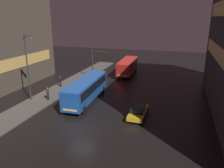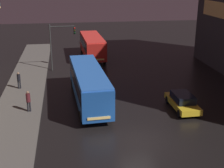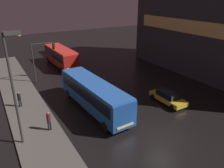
{
  "view_description": "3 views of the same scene",
  "coord_description": "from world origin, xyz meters",
  "px_view_note": "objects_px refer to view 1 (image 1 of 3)",
  "views": [
    {
      "loc": [
        9.28,
        -18.75,
        11.3
      ],
      "look_at": [
        0.79,
        8.02,
        2.72
      ],
      "focal_mm": 35.0,
      "sensor_mm": 36.0,
      "label": 1
    },
    {
      "loc": [
        -4.78,
        -18.96,
        10.98
      ],
      "look_at": [
        -0.67,
        7.52,
        1.68
      ],
      "focal_mm": 50.0,
      "sensor_mm": 36.0,
      "label": 2
    },
    {
      "loc": [
        -11.56,
        -11.08,
        11.47
      ],
      "look_at": [
        -0.73,
        7.35,
        2.6
      ],
      "focal_mm": 35.0,
      "sensor_mm": 36.0,
      "label": 3
    }
  ],
  "objects_px": {
    "car_taxi": "(138,111)",
    "traffic_light_main": "(98,60)",
    "bus_far": "(128,65)",
    "pedestrian_mid": "(60,81)",
    "bus_near": "(86,88)",
    "pedestrian_near": "(48,93)",
    "street_lamp_sidewalk": "(28,59)"
  },
  "relations": [
    {
      "from": "pedestrian_mid",
      "to": "street_lamp_sidewalk",
      "type": "distance_m",
      "value": 8.19
    },
    {
      "from": "traffic_light_main",
      "to": "street_lamp_sidewalk",
      "type": "bearing_deg",
      "value": -110.49
    },
    {
      "from": "bus_far",
      "to": "street_lamp_sidewalk",
      "type": "distance_m",
      "value": 21.2
    },
    {
      "from": "pedestrian_near",
      "to": "traffic_light_main",
      "type": "height_order",
      "value": "traffic_light_main"
    },
    {
      "from": "pedestrian_near",
      "to": "street_lamp_sidewalk",
      "type": "bearing_deg",
      "value": -105.38
    },
    {
      "from": "pedestrian_near",
      "to": "traffic_light_main",
      "type": "relative_size",
      "value": 0.32
    },
    {
      "from": "bus_far",
      "to": "street_lamp_sidewalk",
      "type": "xyz_separation_m",
      "value": [
        -9.27,
        -18.63,
        4.05
      ]
    },
    {
      "from": "traffic_light_main",
      "to": "street_lamp_sidewalk",
      "type": "distance_m",
      "value": 14.17
    },
    {
      "from": "bus_near",
      "to": "car_taxi",
      "type": "distance_m",
      "value": 8.43
    },
    {
      "from": "bus_far",
      "to": "pedestrian_mid",
      "type": "bearing_deg",
      "value": 52.37
    },
    {
      "from": "bus_near",
      "to": "pedestrian_near",
      "type": "height_order",
      "value": "bus_near"
    },
    {
      "from": "bus_near",
      "to": "traffic_light_main",
      "type": "height_order",
      "value": "traffic_light_main"
    },
    {
      "from": "bus_near",
      "to": "pedestrian_mid",
      "type": "xyz_separation_m",
      "value": [
        -6.71,
        4.41,
        -0.8
      ]
    },
    {
      "from": "pedestrian_near",
      "to": "pedestrian_mid",
      "type": "height_order",
      "value": "pedestrian_near"
    },
    {
      "from": "pedestrian_near",
      "to": "pedestrian_mid",
      "type": "distance_m",
      "value": 6.17
    },
    {
      "from": "traffic_light_main",
      "to": "pedestrian_near",
      "type": "bearing_deg",
      "value": -102.23
    },
    {
      "from": "bus_far",
      "to": "pedestrian_mid",
      "type": "relative_size",
      "value": 5.59
    },
    {
      "from": "bus_far",
      "to": "car_taxi",
      "type": "xyz_separation_m",
      "value": [
        5.99,
        -19.22,
        -1.17
      ]
    },
    {
      "from": "car_taxi",
      "to": "pedestrian_near",
      "type": "relative_size",
      "value": 2.45
    },
    {
      "from": "car_taxi",
      "to": "pedestrian_mid",
      "type": "height_order",
      "value": "pedestrian_mid"
    },
    {
      "from": "car_taxi",
      "to": "street_lamp_sidewalk",
      "type": "relative_size",
      "value": 0.5
    },
    {
      "from": "bus_near",
      "to": "street_lamp_sidewalk",
      "type": "distance_m",
      "value": 8.69
    },
    {
      "from": "car_taxi",
      "to": "traffic_light_main",
      "type": "xyz_separation_m",
      "value": [
        -10.35,
        13.73,
        3.11
      ]
    },
    {
      "from": "pedestrian_mid",
      "to": "traffic_light_main",
      "type": "bearing_deg",
      "value": -134.92
    },
    {
      "from": "bus_near",
      "to": "bus_far",
      "type": "xyz_separation_m",
      "value": [
        1.87,
        16.44,
        -0.04
      ]
    },
    {
      "from": "bus_far",
      "to": "pedestrian_mid",
      "type": "height_order",
      "value": "bus_far"
    },
    {
      "from": "bus_far",
      "to": "traffic_light_main",
      "type": "distance_m",
      "value": 7.28
    },
    {
      "from": "car_taxi",
      "to": "street_lamp_sidewalk",
      "type": "bearing_deg",
      "value": -2.35
    },
    {
      "from": "pedestrian_near",
      "to": "bus_far",
      "type": "bearing_deg",
      "value": 127.52
    },
    {
      "from": "bus_far",
      "to": "car_taxi",
      "type": "relative_size",
      "value": 2.15
    },
    {
      "from": "traffic_light_main",
      "to": "pedestrian_mid",
      "type": "bearing_deg",
      "value": -122.87
    },
    {
      "from": "bus_far",
      "to": "car_taxi",
      "type": "bearing_deg",
      "value": 105.19
    }
  ]
}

